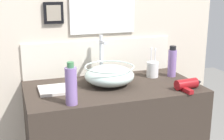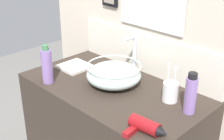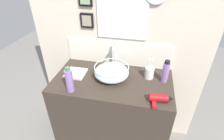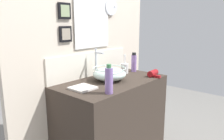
# 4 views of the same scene
# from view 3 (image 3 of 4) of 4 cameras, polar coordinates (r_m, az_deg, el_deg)

# --- Properties ---
(vanity_counter) EXTENTS (1.05, 0.57, 0.89)m
(vanity_counter) POSITION_cam_3_polar(r_m,az_deg,el_deg) (1.84, 0.12, -14.34)
(vanity_counter) COLOR #382D26
(vanity_counter) RESTS_ON ground
(back_panel) EXTENTS (1.71, 0.10, 2.54)m
(back_panel) POSITION_cam_3_polar(r_m,az_deg,el_deg) (1.65, 2.53, 14.21)
(back_panel) COLOR beige
(back_panel) RESTS_ON ground
(glass_bowl_sink) EXTENTS (0.30, 0.30, 0.12)m
(glass_bowl_sink) POSITION_cam_3_polar(r_m,az_deg,el_deg) (1.53, -0.15, -0.66)
(glass_bowl_sink) COLOR silver
(glass_bowl_sink) RESTS_ON vanity_counter
(faucet) EXTENTS (0.02, 0.11, 0.28)m
(faucet) POSITION_cam_3_polar(r_m,az_deg,el_deg) (1.62, 1.07, 5.29)
(faucet) COLOR silver
(faucet) RESTS_ON vanity_counter
(hair_drier) EXTENTS (0.18, 0.14, 0.06)m
(hair_drier) POSITION_cam_3_polar(r_m,az_deg,el_deg) (1.36, 15.42, -9.00)
(hair_drier) COLOR maroon
(hair_drier) RESTS_ON vanity_counter
(toothbrush_cup) EXTENTS (0.08, 0.08, 0.20)m
(toothbrush_cup) POSITION_cam_3_polar(r_m,az_deg,el_deg) (1.58, 12.12, -0.89)
(toothbrush_cup) COLOR white
(toothbrush_cup) RESTS_ON vanity_counter
(spray_bottle) EXTENTS (0.06, 0.06, 0.21)m
(spray_bottle) POSITION_cam_3_polar(r_m,az_deg,el_deg) (1.54, 17.06, -0.57)
(spray_bottle) COLOR #8C6BB2
(spray_bottle) RESTS_ON vanity_counter
(lotion_bottle) EXTENTS (0.06, 0.06, 0.22)m
(lotion_bottle) POSITION_cam_3_polar(r_m,az_deg,el_deg) (1.40, -13.75, -3.33)
(lotion_bottle) COLOR #8C6BB2
(lotion_bottle) RESTS_ON vanity_counter
(hand_towel) EXTENTS (0.18, 0.18, 0.02)m
(hand_towel) POSITION_cam_3_polar(r_m,az_deg,el_deg) (1.65, -11.73, -1.04)
(hand_towel) COLOR silver
(hand_towel) RESTS_ON vanity_counter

